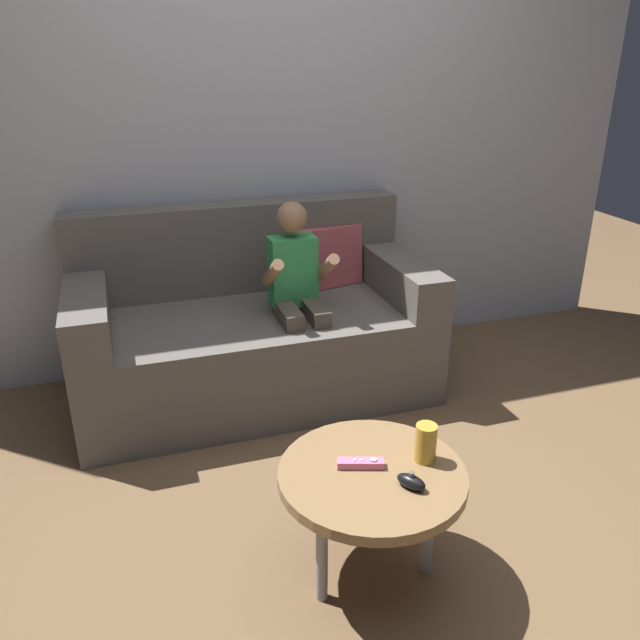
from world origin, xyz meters
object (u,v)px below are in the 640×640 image
coffee_table (372,481)px  person_seated_on_couch (298,293)px  nunchuk_black (411,482)px  soda_can (426,443)px  couch (254,330)px  game_remote_pink_near_edge (361,463)px

coffee_table → person_seated_on_couch: bearing=84.7°
nunchuk_black → soda_can: size_ratio=0.81×
couch → game_remote_pink_near_edge: (0.04, -1.28, 0.09)m
coffee_table → nunchuk_black: (0.07, -0.11, 0.06)m
game_remote_pink_near_edge → couch: bearing=91.8°
coffee_table → nunchuk_black: size_ratio=5.73×
person_seated_on_couch → soda_can: size_ratio=7.69×
couch → nunchuk_black: bearing=-84.3°
soda_can → person_seated_on_couch: bearing=93.4°
person_seated_on_couch → coffee_table: size_ratio=1.65×
person_seated_on_couch → coffee_table: 1.15m
nunchuk_black → soda_can: (0.10, 0.11, 0.04)m
nunchuk_black → soda_can: soda_can is taller
couch → game_remote_pink_near_edge: size_ratio=11.32×
couch → nunchuk_black: size_ratio=16.47×
game_remote_pink_near_edge → nunchuk_black: size_ratio=1.45×
coffee_table → game_remote_pink_near_edge: size_ratio=3.94×
couch → coffee_table: bearing=-87.1°
couch → soda_can: bearing=-79.6°
couch → person_seated_on_couch: size_ratio=1.74×
person_seated_on_couch → game_remote_pink_near_edge: person_seated_on_couch is taller
person_seated_on_couch → nunchuk_black: 1.24m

